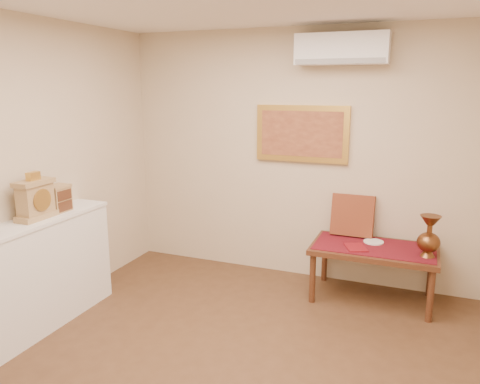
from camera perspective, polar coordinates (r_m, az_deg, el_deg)
The scene contains 12 objects.
wall_back at distance 5.12m, azimuth 7.54°, elevation 4.30°, with size 4.00×0.02×2.70m, color beige.
table_cloth at distance 4.81m, azimuth 16.05°, elevation -6.41°, with size 1.14×0.59×0.01m, color maroon.
brass_urn_tall at distance 4.63m, azimuth 22.10°, elevation -4.51°, with size 0.21×0.21×0.47m, color brown, non-canonical shape.
plate at distance 4.92m, azimuth 15.97°, elevation -5.86°, with size 0.20×0.20×0.01m, color white.
menu at distance 4.71m, azimuth 13.93°, elevation -6.57°, with size 0.18×0.25×0.01m, color maroon.
cushion at distance 5.04m, azimuth 13.55°, elevation -2.77°, with size 0.43×0.10×0.43m, color #5B1213.
display_ledge at distance 4.37m, azimuth -25.62°, elevation -10.11°, with size 0.37×2.02×0.98m.
mantel_clock at distance 4.35m, azimuth -23.66°, elevation -0.80°, with size 0.17×0.36×0.41m.
wooden_chest at distance 4.54m, azimuth -21.27°, elevation -0.72°, with size 0.16×0.21×0.24m.
low_table at distance 4.84m, azimuth 16.00°, elevation -7.19°, with size 1.20×0.70×0.55m.
painting at distance 5.07m, azimuth 7.55°, elevation 7.06°, with size 1.00×0.06×0.60m.
ac_unit at distance 4.87m, azimuth 12.30°, elevation 16.66°, with size 0.90×0.25×0.30m.
Camera 1 is at (1.24, -2.66, 2.10)m, focal length 35.00 mm.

